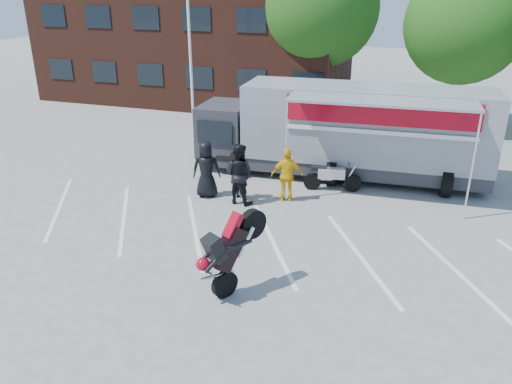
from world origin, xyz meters
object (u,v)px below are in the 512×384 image
Objects in this scene: tree_left at (319,7)px; tree_mid at (464,25)px; spectator_leather_c at (239,174)px; flagpole at (194,24)px; transporter_truck at (348,176)px; spectator_leather_a at (206,169)px; spectator_leather_b at (241,175)px; spectator_hivis at (287,175)px; stunt_bike_rider at (248,285)px; parked_motorcycle at (332,190)px.

tree_left reaches higher than tree_mid.
tree_left is 4.30× the size of spectator_leather_c.
flagpole is 0.76× the size of transporter_truck.
spectator_leather_a is at bearing -124.19° from tree_mid.
spectator_leather_b is 0.93× the size of spectator_hivis.
tree_left is 1.13× the size of tree_mid.
spectator_leather_a is 1.16× the size of spectator_leather_b.
spectator_leather_a is at bearing -93.96° from tree_left.
spectator_hivis reaches higher than stunt_bike_rider.
parked_motorcycle is (-0.30, -1.57, 0.00)m from transporter_truck.
flagpole is 8.46m from spectator_leather_a.
tree_mid is 3.55× the size of stunt_bike_rider.
flagpole is 9.64m from transporter_truck.
flagpole reaches higher than parked_motorcycle.
transporter_truck is 5.94× the size of spectator_hivis.
transporter_truck reaches higher than spectator_leather_b.
transporter_truck is at bearing -121.35° from spectator_leather_c.
parked_motorcycle is at bearing -103.91° from transporter_truck.
spectator_leather_b is at bearing -88.70° from tree_left.
spectator_leather_b is at bearing 167.82° from spectator_leather_a.
flagpole is at bearing -83.12° from spectator_leather_a.
transporter_truck is 3.42m from spectator_hivis.
spectator_leather_c is (0.35, -12.75, -4.56)m from tree_left.
tree_left is at bearing -67.35° from spectator_leather_b.
spectator_leather_b is at bearing -136.34° from transporter_truck.
spectator_leather_c is at bearing -55.77° from flagpole.
spectator_hivis is at bearing 126.21° from stunt_bike_rider.
transporter_truck is at bearing -70.00° from tree_left.
stunt_bike_rider is 5.30m from spectator_hivis.
flagpole is at bearing -156.03° from tree_mid.
tree_mid is 0.73× the size of transporter_truck.
flagpole is 3.69× the size of stunt_bike_rider.
flagpole is at bearing -33.49° from spectator_leather_b.
spectator_leather_b is 1.54m from spectator_hivis.
spectator_leather_c is (-2.99, -3.58, 1.00)m from transporter_truck.
flagpole reaches higher than transporter_truck.
stunt_bike_rider reaches higher than parked_motorcycle.
transporter_truck is 1.60m from parked_motorcycle.
tree_mid is 17.65m from stunt_bike_rider.
spectator_leather_c is (4.59, -6.75, -4.05)m from flagpole.
tree_left reaches higher than transporter_truck.
tree_mid reaches higher than transporter_truck.
parked_motorcycle is at bearing 114.03° from stunt_bike_rider.
stunt_bike_rider is at bearing -82.48° from tree_left.
tree_mid is 3.79× the size of parked_motorcycle.
spectator_hivis is (-1.26, -1.34, 0.89)m from parked_motorcycle.
spectator_leather_b is (4.53, -6.43, -4.22)m from flagpole.
tree_mid reaches higher than spectator_leather_a.
tree_left is 7.10m from tree_mid.
tree_left is 12.47m from parked_motorcycle.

